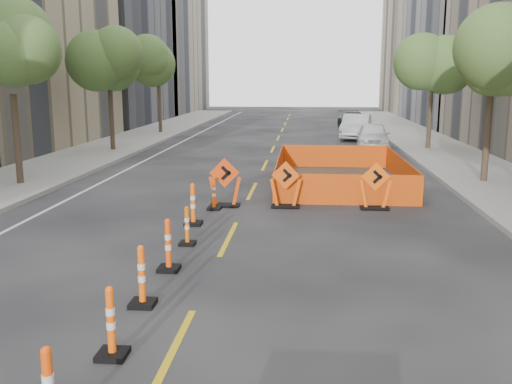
# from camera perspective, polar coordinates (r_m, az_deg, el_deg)

# --- Properties ---
(ground_plane) EXTENTS (140.00, 140.00, 0.00)m
(ground_plane) POSITION_cam_1_polar(r_m,az_deg,el_deg) (10.31, -5.80, -10.70)
(ground_plane) COLOR black
(sidewalk_left) EXTENTS (4.00, 90.00, 0.15)m
(sidewalk_left) POSITION_cam_1_polar(r_m,az_deg,el_deg) (24.27, -21.57, 1.56)
(sidewalk_left) COLOR gray
(sidewalk_left) RESTS_ON ground
(sidewalk_right) EXTENTS (4.00, 90.00, 0.15)m
(sidewalk_right) POSITION_cam_1_polar(r_m,az_deg,el_deg) (22.85, 23.22, 0.87)
(sidewalk_right) COLOR gray
(sidewalk_right) RESTS_ON ground
(bld_left_d) EXTENTS (12.00, 16.00, 14.00)m
(bld_left_d) POSITION_cam_1_polar(r_m,az_deg,el_deg) (52.21, -16.62, 14.30)
(bld_left_d) COLOR #4C4C51
(bld_left_d) RESTS_ON ground
(bld_left_e) EXTENTS (12.00, 20.00, 20.00)m
(bld_left_e) POSITION_cam_1_polar(r_m,az_deg,el_deg) (67.94, -11.51, 16.28)
(bld_left_e) COLOR gray
(bld_left_e) RESTS_ON ground
(bld_right_d) EXTENTS (12.00, 18.00, 20.00)m
(bld_right_d) POSITION_cam_1_polar(r_m,az_deg,el_deg) (52.20, 23.00, 17.21)
(bld_right_d) COLOR gray
(bld_right_d) RESTS_ON ground
(bld_right_e) EXTENTS (12.00, 14.00, 16.00)m
(bld_right_e) POSITION_cam_1_polar(r_m,az_deg,el_deg) (69.76, 18.19, 14.17)
(bld_right_e) COLOR tan
(bld_right_e) RESTS_ON ground
(tree_l_b) EXTENTS (2.80, 2.80, 5.95)m
(tree_l_b) POSITION_cam_1_polar(r_m,az_deg,el_deg) (21.94, -23.35, 12.16)
(tree_l_b) COLOR #382B1E
(tree_l_b) RESTS_ON ground
(tree_l_c) EXTENTS (2.80, 2.80, 5.95)m
(tree_l_c) POSITION_cam_1_polar(r_m,az_deg,el_deg) (31.12, -14.49, 12.19)
(tree_l_c) COLOR #382B1E
(tree_l_c) RESTS_ON ground
(tree_l_d) EXTENTS (2.80, 2.80, 5.95)m
(tree_l_d) POSITION_cam_1_polar(r_m,az_deg,el_deg) (40.70, -9.73, 12.09)
(tree_l_d) COLOR #382B1E
(tree_l_d) RESTS_ON ground
(tree_r_b) EXTENTS (2.80, 2.80, 5.95)m
(tree_r_b) POSITION_cam_1_polar(r_m,az_deg,el_deg) (22.36, 22.63, 12.18)
(tree_r_b) COLOR #382B1E
(tree_r_b) RESTS_ON ground
(tree_r_c) EXTENTS (2.80, 2.80, 5.95)m
(tree_r_c) POSITION_cam_1_polar(r_m,az_deg,el_deg) (32.06, 17.25, 12.01)
(tree_r_c) COLOR #382B1E
(tree_r_c) RESTS_ON ground
(channelizer_1) EXTENTS (0.41, 0.41, 1.05)m
(channelizer_1) POSITION_cam_1_polar(r_m,az_deg,el_deg) (8.37, -14.32, -12.49)
(channelizer_1) COLOR #FF570A
(channelizer_1) RESTS_ON ground
(channelizer_2) EXTENTS (0.43, 0.43, 1.09)m
(channelizer_2) POSITION_cam_1_polar(r_m,az_deg,el_deg) (10.02, -11.36, -8.21)
(channelizer_2) COLOR #FF5C0A
(channelizer_2) RESTS_ON ground
(channelizer_3) EXTENTS (0.43, 0.43, 1.09)m
(channelizer_3) POSITION_cam_1_polar(r_m,az_deg,el_deg) (11.70, -8.78, -5.24)
(channelizer_3) COLOR #FF4A0A
(channelizer_3) RESTS_ON ground
(channelizer_4) EXTENTS (0.37, 0.37, 0.93)m
(channelizer_4) POSITION_cam_1_polar(r_m,az_deg,el_deg) (13.45, -6.91, -3.36)
(channelizer_4) COLOR #E65F09
(channelizer_4) RESTS_ON ground
(channelizer_5) EXTENTS (0.45, 0.45, 1.13)m
(channelizer_5) POSITION_cam_1_polar(r_m,az_deg,el_deg) (15.23, -6.32, -1.22)
(channelizer_5) COLOR #FF5F0A
(channelizer_5) RESTS_ON ground
(channelizer_6) EXTENTS (0.39, 0.39, 0.99)m
(channelizer_6) POSITION_cam_1_polar(r_m,az_deg,el_deg) (16.97, -4.24, -0.14)
(channelizer_6) COLOR #E24609
(channelizer_6) RESTS_ON ground
(chevron_sign_left) EXTENTS (1.08, 0.76, 1.50)m
(chevron_sign_left) POSITION_cam_1_polar(r_m,az_deg,el_deg) (17.33, -3.14, 0.97)
(chevron_sign_left) COLOR #E43E09
(chevron_sign_left) RESTS_ON ground
(chevron_sign_center) EXTENTS (1.03, 0.71, 1.42)m
(chevron_sign_center) POSITION_cam_1_polar(r_m,az_deg,el_deg) (17.19, 2.98, 0.76)
(chevron_sign_center) COLOR #EB4B09
(chevron_sign_center) RESTS_ON ground
(chevron_sign_right) EXTENTS (0.98, 0.62, 1.42)m
(chevron_sign_right) POSITION_cam_1_polar(r_m,az_deg,el_deg) (17.30, 11.85, 0.60)
(chevron_sign_right) COLOR #FF5B0A
(chevron_sign_right) RESTS_ON ground
(safety_fence) EXTENTS (4.59, 7.76, 0.97)m
(safety_fence) POSITION_cam_1_polar(r_m,az_deg,el_deg) (21.54, 8.35, 2.19)
(safety_fence) COLOR #F4470C
(safety_fence) RESTS_ON ground
(parked_car_near) EXTENTS (2.01, 4.39, 1.46)m
(parked_car_near) POSITION_cam_1_polar(r_m,az_deg,el_deg) (32.24, 11.61, 5.52)
(parked_car_near) COLOR silver
(parked_car_near) RESTS_ON ground
(parked_car_mid) EXTENTS (2.45, 4.98, 1.57)m
(parked_car_mid) POSITION_cam_1_polar(r_m,az_deg,el_deg) (37.54, 9.99, 6.45)
(parked_car_mid) COLOR #B4B5BA
(parked_car_mid) RESTS_ON ground
(parked_car_far) EXTENTS (2.36, 4.83, 1.35)m
(parked_car_far) POSITION_cam_1_polar(r_m,az_deg,el_deg) (44.92, 9.66, 7.09)
(parked_car_far) COLOR black
(parked_car_far) RESTS_ON ground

